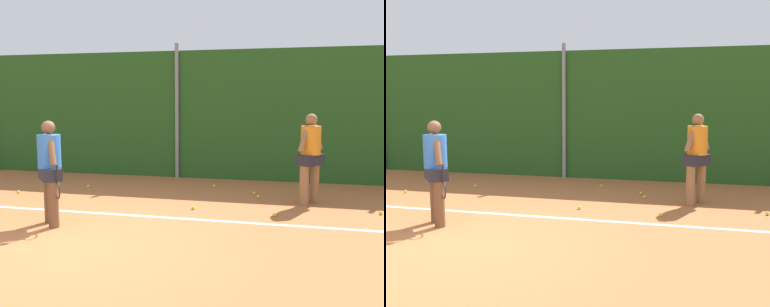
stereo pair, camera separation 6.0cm
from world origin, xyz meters
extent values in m
plane|color=#B76638|center=(0.00, 1.64, 0.00)|extent=(29.32, 29.32, 0.00)
cube|color=#23511E|center=(0.00, 5.60, 1.65)|extent=(19.06, 0.25, 3.29)
cylinder|color=gray|center=(0.00, 5.42, 1.74)|extent=(0.10, 0.10, 3.47)
cube|color=white|center=(0.00, 1.61, 0.00)|extent=(13.93, 0.10, 0.01)
cylinder|color=brown|center=(-0.98, 0.91, 0.37)|extent=(0.17, 0.17, 0.75)
cylinder|color=brown|center=(-0.76, 0.66, 0.37)|extent=(0.17, 0.17, 0.75)
cube|color=#23232D|center=(-0.87, 0.79, 0.85)|extent=(0.55, 0.57, 0.20)
cylinder|color=blue|center=(-0.87, 0.79, 1.22)|extent=(0.37, 0.37, 0.53)
sphere|color=brown|center=(-0.87, 0.79, 1.60)|extent=(0.22, 0.22, 0.22)
cylinder|color=brown|center=(-1.01, 0.94, 1.26)|extent=(0.24, 0.25, 0.51)
cylinder|color=brown|center=(-0.73, 0.63, 1.26)|extent=(0.24, 0.25, 0.51)
cylinder|color=black|center=(-0.63, 0.60, 0.89)|extent=(0.03, 0.03, 0.28)
torus|color=#26262B|center=(-0.63, 0.60, 0.62)|extent=(0.21, 0.23, 0.28)
cylinder|color=#8C603D|center=(3.18, 3.08, 0.39)|extent=(0.17, 0.17, 0.78)
cylinder|color=#8C603D|center=(3.39, 3.36, 0.39)|extent=(0.17, 0.17, 0.78)
cube|color=#23232D|center=(3.29, 3.22, 0.88)|extent=(0.56, 0.60, 0.21)
cylinder|color=orange|center=(3.29, 3.22, 1.26)|extent=(0.38, 0.38, 0.55)
sphere|color=#8C603D|center=(3.29, 3.22, 1.66)|extent=(0.22, 0.22, 0.22)
cylinder|color=#8C603D|center=(3.16, 3.05, 1.30)|extent=(0.24, 0.27, 0.53)
cylinder|color=#8C603D|center=(3.42, 3.39, 1.30)|extent=(0.24, 0.27, 0.53)
sphere|color=#CCDB33|center=(-2.89, 2.76, 0.03)|extent=(0.07, 0.07, 0.07)
sphere|color=#CCDB33|center=(2.28, 3.49, 0.03)|extent=(0.07, 0.07, 0.07)
sphere|color=#CCDB33|center=(-1.68, 3.68, 0.03)|extent=(0.07, 0.07, 0.07)
sphere|color=#CCDB33|center=(2.67, 2.13, 0.03)|extent=(0.07, 0.07, 0.07)
sphere|color=#CCDB33|center=(2.16, 3.82, 0.03)|extent=(0.07, 0.07, 0.07)
sphere|color=#CCDB33|center=(3.17, 4.65, 0.03)|extent=(0.07, 0.07, 0.07)
sphere|color=#CCDB33|center=(1.17, 2.28, 0.03)|extent=(0.07, 0.07, 0.07)
sphere|color=#CCDB33|center=(4.52, 2.68, 0.03)|extent=(0.07, 0.07, 0.07)
sphere|color=#CCDB33|center=(1.18, 4.40, 0.03)|extent=(0.07, 0.07, 0.07)
camera|label=1|loc=(2.95, -5.37, 2.04)|focal=40.20mm
camera|label=2|loc=(3.01, -5.36, 2.04)|focal=40.20mm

